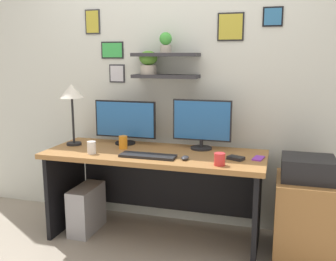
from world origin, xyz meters
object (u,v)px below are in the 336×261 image
Objects in this scene: coffee_mug at (220,159)px; water_cup at (123,142)px; keyboard at (147,156)px; computer_mouse at (185,158)px; pen_cup at (92,147)px; cell_phone at (258,158)px; scissors_tray at (236,158)px; desk_lamp at (72,95)px; drawer_cabinet at (304,218)px; computer_tower_left at (87,209)px; printer at (308,168)px; monitor_left at (125,122)px; monitor_right at (202,123)px; desk at (157,174)px.

coffee_mug is 0.90m from water_cup.
keyboard is 0.30m from computer_mouse.
computer_mouse is at bearing 2.17° from pen_cup.
cell_phone is 0.18m from scissors_tray.
scissors_tray is at bearing -3.83° from desk_lamp.
drawer_cabinet is (0.36, 0.01, -0.45)m from cell_phone.
desk_lamp is 1.50m from scissors_tray.
computer_tower_left is at bearing -32.09° from desk_lamp.
coffee_mug is 0.21m from scissors_tray.
cell_phone reaches higher than computer_tower_left.
pen_cup is at bearing -172.29° from printer.
monitor_left is 0.69m from monitor_right.
keyboard is 4.00× the size of water_cup.
coffee_mug is 0.22× the size of computer_tower_left.
drawer_cabinet is at bearing -6.80° from monitor_left.
cell_phone is 1.55m from computer_tower_left.
monitor_right is 4.50× the size of water_cup.
scissors_tray is at bearing -170.92° from drawer_cabinet.
desk_lamp reaches higher than water_cup.
printer is at bearing 9.58° from keyboard.
desk is 3.19× the size of monitor_left.
monitor_left is 1.39× the size of computer_tower_left.
monitor_left reaches higher than desk.
monitor_left reaches higher than water_cup.
cell_phone is at bearing -2.43° from desk.
printer is (1.66, 0.22, -0.10)m from pen_cup.
monitor_left reaches higher than cell_phone.
keyboard is at bearing 173.05° from coffee_mug.
computer_tower_left is (-0.62, -0.10, -0.34)m from desk.
computer_tower_left is at bearing -164.69° from monitor_right.
desk is at bearing 170.90° from scissors_tray.
monitor_right is 0.56m from keyboard.
desk_lamp is (-1.11, -0.17, 0.22)m from monitor_right.
scissors_tray is 0.96m from water_cup.
desk is 2.91× the size of drawer_cabinet.
coffee_mug reaches higher than desk.
pen_cup is at bearing -159.90° from cell_phone.
pen_cup is 1.74m from drawer_cabinet.
scissors_tray is at bearing 63.06° from coffee_mug.
printer reaches higher than computer_tower_left.
desk_lamp reaches higher than pen_cup.
cell_phone is (0.83, -0.04, 0.21)m from desk.
coffee_mug is at bearing -9.11° from computer_tower_left.
scissors_tray is (0.66, -0.11, 0.22)m from desk.
pen_cup reaches higher than scissors_tray.
printer is at bearing 2.56° from computer_tower_left.
scissors_tray reaches higher than computer_tower_left.
monitor_right is 4.12× the size of scissors_tray.
monitor_left reaches higher than computer_mouse.
computer_mouse is 0.28m from coffee_mug.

